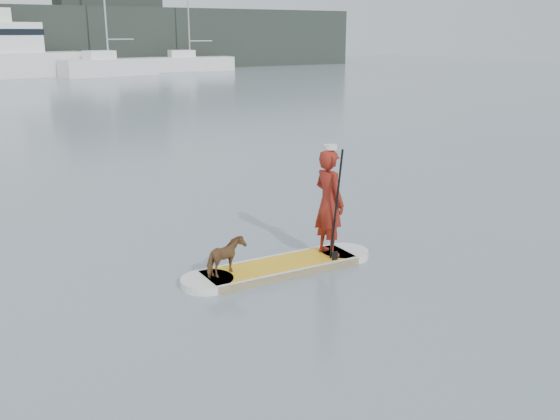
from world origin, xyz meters
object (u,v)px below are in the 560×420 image
dog (226,257)px  paddleboard (280,267)px  paddler (329,203)px  motor_yacht_a (6,52)px  sailboat_e (108,66)px  sailboat_f (190,62)px

dog → paddleboard: bearing=-113.6°
paddleboard → paddler: 1.31m
dog → motor_yacht_a: (4.80, 49.04, 1.65)m
paddler → motor_yacht_a: bearing=-5.6°
dog → paddler: bearing=-113.6°
sailboat_e → sailboat_f: size_ratio=0.95×
paddler → sailboat_f: 53.27m
dog → sailboat_f: size_ratio=0.05×
paddleboard → motor_yacht_a: 49.26m
sailboat_f → motor_yacht_a: size_ratio=0.98×
paddleboard → motor_yacht_a: (3.86, 49.07, 1.99)m
paddleboard → motor_yacht_a: bearing=87.7°
dog → motor_yacht_a: bearing=-27.1°
sailboat_f → motor_yacht_a: (-16.55, -0.47, 1.21)m
motor_yacht_a → sailboat_f: bearing=-6.6°
paddleboard → sailboat_e: 47.89m
sailboat_f → paddler: bearing=-102.9°
paddler → motor_yacht_a: size_ratio=0.14×
paddleboard → motor_yacht_a: motor_yacht_a is taller
paddleboard → sailboat_f: bearing=69.8°
paddleboard → dog: size_ratio=4.97×
sailboat_e → sailboat_f: (8.91, 3.06, -0.01)m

